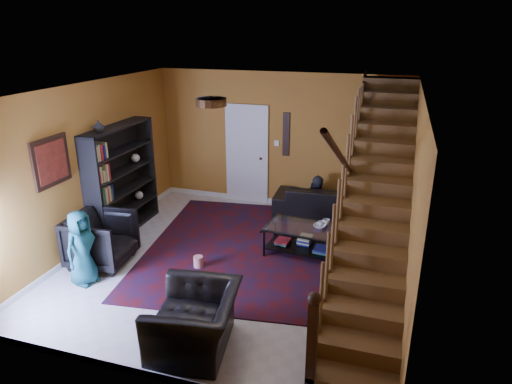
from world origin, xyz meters
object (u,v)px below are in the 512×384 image
Objects in this scene: bookshelf at (122,181)px; armchair_left at (101,239)px; armchair_right at (195,321)px; coffee_table at (304,238)px; sofa at (332,203)px.

bookshelf is 2.14× the size of armchair_left.
coffee_table is (0.75, 2.76, -0.08)m from armchair_right.
sofa is 4.51m from armchair_right.
sofa is at bearing 82.19° from coffee_table.
armchair_left is 2.72m from armchair_right.
armchair_right is (2.30, -1.45, -0.06)m from armchair_left.
coffee_table is at bearing -71.97° from armchair_left.
sofa is (3.63, 1.70, -0.63)m from bookshelf.
armchair_right is 2.86m from coffee_table.
sofa is 1.66m from coffee_table.
bookshelf is 3.84m from armchair_right.
coffee_table is at bearing 155.94° from armchair_right.
sofa is 1.70× the size of coffee_table.
bookshelf reaches higher than coffee_table.
coffee_table is at bearing 0.90° from bookshelf.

